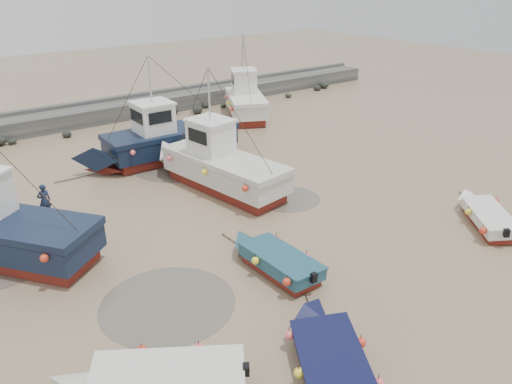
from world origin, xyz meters
The scene contains 14 objects.
ground centered at (0.00, 0.00, 0.00)m, with size 120.00×120.00×0.00m, color #8C7357.
seawall centered at (0.05, 21.99, 0.63)m, with size 60.00×4.92×1.50m.
puddle_a centered at (-4.37, -1.46, 0.00)m, with size 4.74×4.74×0.01m, color #585247.
puddle_b centered at (4.64, 2.58, 0.00)m, with size 3.25×3.25×0.01m, color #585247.
puddle_c centered at (-8.52, 3.91, 0.00)m, with size 3.47×3.47×0.01m, color #585247.
puddle_d centered at (2.44, 10.31, 0.00)m, with size 5.30×5.30×0.01m, color #585247.
dinghy_0 centered at (-6.48, -4.76, 0.54)m, with size 5.76×4.18×1.43m.
dinghy_1 centered at (-2.22, -7.27, 0.54)m, with size 4.02×5.81×1.43m.
dinghy_2 centered at (-0.06, -2.00, 0.55)m, with size 2.08×5.71×1.43m.
dinghy_3 centered at (9.97, -4.92, 0.55)m, with size 4.13×4.79×1.43m.
cabin_boat_1 centered at (2.63, 6.08, 1.33)m, with size 3.73×10.60×6.22m.
cabin_boat_2 centered at (2.27, 11.53, 1.31)m, with size 11.14×3.52×6.22m.
cabin_boat_3 centered at (12.10, 16.53, 1.38)m, with size 5.60×8.62×6.22m.
person centered at (-5.67, 7.99, 0.00)m, with size 0.59×0.39×1.63m, color #18233C.
Camera 1 is at (-10.53, -14.61, 10.58)m, focal length 35.00 mm.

